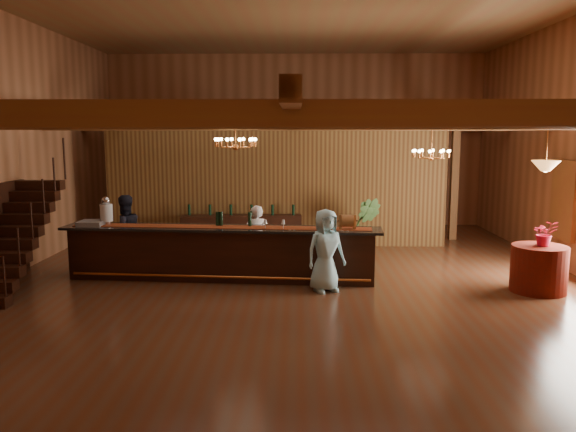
{
  "coord_description": "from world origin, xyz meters",
  "views": [
    {
      "loc": [
        0.05,
        -11.35,
        3.0
      ],
      "look_at": [
        -0.13,
        0.37,
        1.27
      ],
      "focal_mm": 35.0,
      "sensor_mm": 36.0,
      "label": 1
    }
  ],
  "objects_px": {
    "floor_plant": "(365,225)",
    "tasting_bar": "(221,253)",
    "chandelier_right": "(431,153)",
    "staff_second": "(125,233)",
    "round_table": "(539,269)",
    "bartender": "(256,239)",
    "backbar_shelf": "(241,232)",
    "guest": "(326,250)",
    "beverage_dispenser": "(106,211)",
    "chandelier_left": "(236,142)",
    "pendant_lamp": "(546,166)",
    "raffle_drum": "(347,221)"
  },
  "relations": [
    {
      "from": "pendant_lamp",
      "to": "guest",
      "type": "xyz_separation_m",
      "value": [
        -4.06,
        -0.03,
        -1.61
      ]
    },
    {
      "from": "backbar_shelf",
      "to": "staff_second",
      "type": "bearing_deg",
      "value": -139.74
    },
    {
      "from": "beverage_dispenser",
      "to": "round_table",
      "type": "bearing_deg",
      "value": -7.15
    },
    {
      "from": "guest",
      "to": "chandelier_right",
      "type": "bearing_deg",
      "value": 11.2
    },
    {
      "from": "round_table",
      "to": "staff_second",
      "type": "xyz_separation_m",
      "value": [
        -8.37,
        1.54,
        0.39
      ]
    },
    {
      "from": "backbar_shelf",
      "to": "pendant_lamp",
      "type": "height_order",
      "value": "pendant_lamp"
    },
    {
      "from": "backbar_shelf",
      "to": "raffle_drum",
      "type": "bearing_deg",
      "value": -60.87
    },
    {
      "from": "chandelier_right",
      "to": "staff_second",
      "type": "xyz_separation_m",
      "value": [
        -6.65,
        -0.12,
        -1.73
      ]
    },
    {
      "from": "guest",
      "to": "floor_plant",
      "type": "height_order",
      "value": "guest"
    },
    {
      "from": "backbar_shelf",
      "to": "floor_plant",
      "type": "bearing_deg",
      "value": -15.06
    },
    {
      "from": "raffle_drum",
      "to": "chandelier_left",
      "type": "height_order",
      "value": "chandelier_left"
    },
    {
      "from": "beverage_dispenser",
      "to": "guest",
      "type": "bearing_deg",
      "value": -13.75
    },
    {
      "from": "beverage_dispenser",
      "to": "raffle_drum",
      "type": "distance_m",
      "value": 5.02
    },
    {
      "from": "beverage_dispenser",
      "to": "floor_plant",
      "type": "xyz_separation_m",
      "value": [
        5.7,
        2.45,
        -0.68
      ]
    },
    {
      "from": "beverage_dispenser",
      "to": "floor_plant",
      "type": "bearing_deg",
      "value": 23.26
    },
    {
      "from": "beverage_dispenser",
      "to": "bartender",
      "type": "xyz_separation_m",
      "value": [
        3.1,
        0.42,
        -0.65
      ]
    },
    {
      "from": "tasting_bar",
      "to": "round_table",
      "type": "relative_size",
      "value": 6.42
    },
    {
      "from": "chandelier_left",
      "to": "guest",
      "type": "bearing_deg",
      "value": -14.76
    },
    {
      "from": "chandelier_left",
      "to": "floor_plant",
      "type": "bearing_deg",
      "value": 46.91
    },
    {
      "from": "tasting_bar",
      "to": "guest",
      "type": "height_order",
      "value": "guest"
    },
    {
      "from": "backbar_shelf",
      "to": "staff_second",
      "type": "relative_size",
      "value": 1.87
    },
    {
      "from": "chandelier_left",
      "to": "round_table",
      "type": "bearing_deg",
      "value": -4.21
    },
    {
      "from": "chandelier_left",
      "to": "bartender",
      "type": "distance_m",
      "value": 2.37
    },
    {
      "from": "raffle_drum",
      "to": "chandelier_right",
      "type": "relative_size",
      "value": 0.43
    },
    {
      "from": "pendant_lamp",
      "to": "backbar_shelf",
      "type": "bearing_deg",
      "value": 146.53
    },
    {
      "from": "tasting_bar",
      "to": "pendant_lamp",
      "type": "height_order",
      "value": "pendant_lamp"
    },
    {
      "from": "guest",
      "to": "staff_second",
      "type": "bearing_deg",
      "value": 135.23
    },
    {
      "from": "floor_plant",
      "to": "tasting_bar",
      "type": "bearing_deg",
      "value": -140.52
    },
    {
      "from": "raffle_drum",
      "to": "chandelier_left",
      "type": "xyz_separation_m",
      "value": [
        -2.2,
        -0.15,
        1.56
      ]
    },
    {
      "from": "backbar_shelf",
      "to": "chandelier_right",
      "type": "bearing_deg",
      "value": -34.91
    },
    {
      "from": "round_table",
      "to": "bartender",
      "type": "bearing_deg",
      "value": 164.72
    },
    {
      "from": "backbar_shelf",
      "to": "guest",
      "type": "distance_m",
      "value": 4.52
    },
    {
      "from": "tasting_bar",
      "to": "chandelier_right",
      "type": "height_order",
      "value": "chandelier_right"
    },
    {
      "from": "chandelier_left",
      "to": "pendant_lamp",
      "type": "height_order",
      "value": "same"
    },
    {
      "from": "tasting_bar",
      "to": "pendant_lamp",
      "type": "distance_m",
      "value": 6.49
    },
    {
      "from": "beverage_dispenser",
      "to": "chandelier_right",
      "type": "height_order",
      "value": "chandelier_right"
    },
    {
      "from": "floor_plant",
      "to": "staff_second",
      "type": "bearing_deg",
      "value": -160.09
    },
    {
      "from": "round_table",
      "to": "tasting_bar",
      "type": "bearing_deg",
      "value": 172.33
    },
    {
      "from": "bartender",
      "to": "staff_second",
      "type": "xyz_separation_m",
      "value": [
        -2.88,
        0.04,
        0.11
      ]
    },
    {
      "from": "raffle_drum",
      "to": "round_table",
      "type": "relative_size",
      "value": 0.33
    },
    {
      "from": "raffle_drum",
      "to": "staff_second",
      "type": "height_order",
      "value": "staff_second"
    },
    {
      "from": "round_table",
      "to": "bartender",
      "type": "distance_m",
      "value": 5.7
    },
    {
      "from": "staff_second",
      "to": "floor_plant",
      "type": "distance_m",
      "value": 5.83
    },
    {
      "from": "backbar_shelf",
      "to": "floor_plant",
      "type": "height_order",
      "value": "floor_plant"
    },
    {
      "from": "bartender",
      "to": "guest",
      "type": "height_order",
      "value": "guest"
    },
    {
      "from": "round_table",
      "to": "floor_plant",
      "type": "bearing_deg",
      "value": 129.35
    },
    {
      "from": "round_table",
      "to": "floor_plant",
      "type": "relative_size",
      "value": 0.73
    },
    {
      "from": "raffle_drum",
      "to": "chandelier_right",
      "type": "height_order",
      "value": "chandelier_right"
    },
    {
      "from": "backbar_shelf",
      "to": "bartender",
      "type": "xyz_separation_m",
      "value": [
        0.57,
        -2.5,
        0.29
      ]
    },
    {
      "from": "raffle_drum",
      "to": "staff_second",
      "type": "relative_size",
      "value": 0.2
    }
  ]
}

